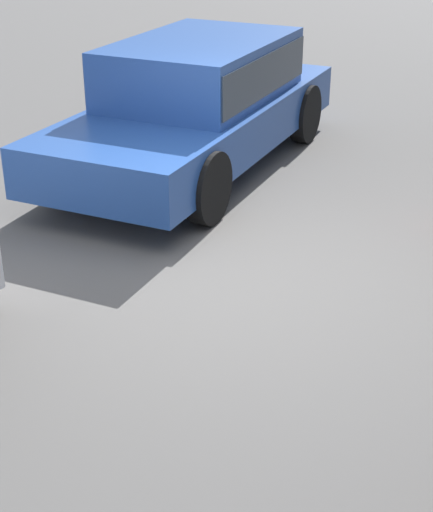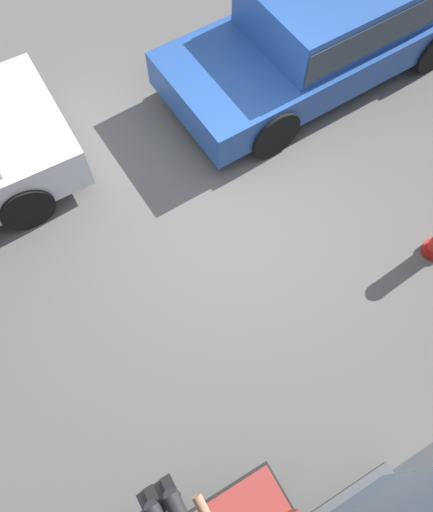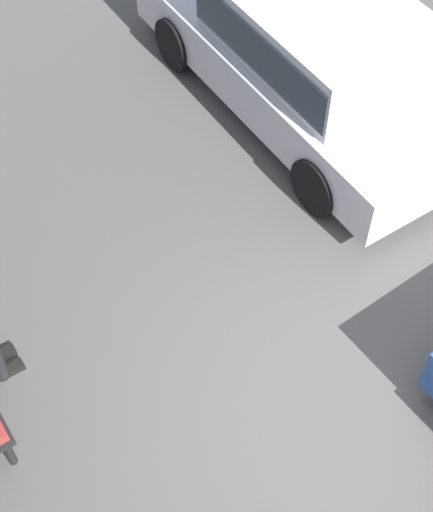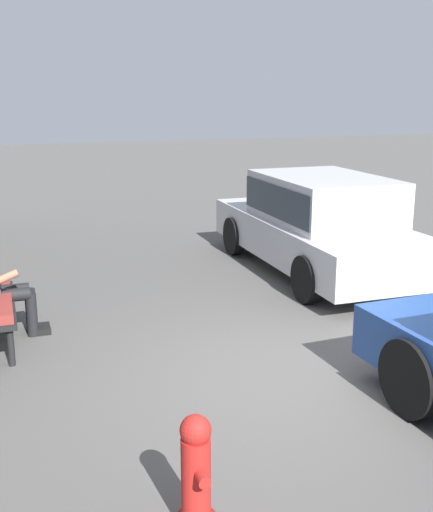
{
  "view_description": "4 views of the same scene",
  "coord_description": "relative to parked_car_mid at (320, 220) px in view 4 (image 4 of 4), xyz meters",
  "views": [
    {
      "loc": [
        5.01,
        2.6,
        2.95
      ],
      "look_at": [
        1.17,
        0.58,
        0.83
      ],
      "focal_mm": 55.0,
      "sensor_mm": 36.0,
      "label": 1
    },
    {
      "loc": [
        1.73,
        2.6,
        5.21
      ],
      "look_at": [
        0.71,
        0.83,
        1.1
      ],
      "focal_mm": 35.0,
      "sensor_mm": 36.0,
      "label": 2
    },
    {
      "loc": [
        -1.79,
        2.6,
        6.2
      ],
      "look_at": [
        1.42,
        0.5,
        1.11
      ],
      "focal_mm": 55.0,
      "sensor_mm": 36.0,
      "label": 3
    },
    {
      "loc": [
        -5.17,
        2.6,
        2.74
      ],
      "look_at": [
        1.69,
        0.25,
        0.86
      ],
      "focal_mm": 45.0,
      "sensor_mm": 36.0,
      "label": 4
    }
  ],
  "objects": [
    {
      "name": "parked_car_mid",
      "position": [
        0.0,
        0.0,
        0.0
      ],
      "size": [
        4.39,
        1.89,
        1.5
      ],
      "color": "silver",
      "rests_on": "ground_plane"
    },
    {
      "name": "ground_plane",
      "position": [
        -3.38,
        2.0,
        -0.82
      ],
      "size": [
        60.0,
        60.0,
        0.0
      ],
      "primitive_type": "plane",
      "color": "#565451"
    },
    {
      "name": "fire_hydrant",
      "position": [
        -5.16,
        3.57,
        -0.42
      ],
      "size": [
        0.38,
        0.26,
        0.81
      ],
      "color": "maroon",
      "rests_on": "ground_plane"
    }
  ]
}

